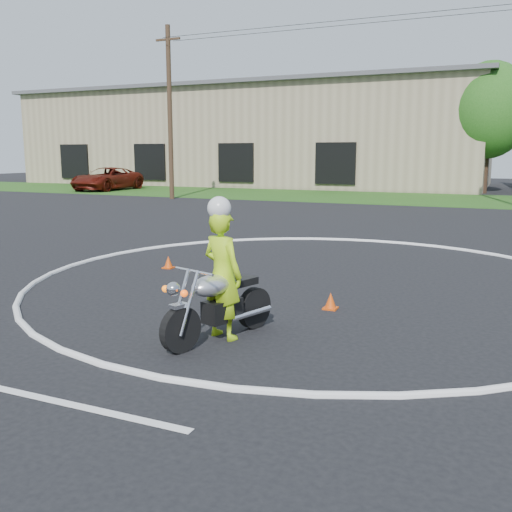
% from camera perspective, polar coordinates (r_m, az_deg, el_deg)
% --- Properties ---
extents(ground, '(120.00, 120.00, 0.00)m').
position_cam_1_polar(ground, '(9.68, 0.44, -6.07)').
color(ground, black).
rests_on(ground, ground).
extents(grass_strip, '(120.00, 10.00, 0.02)m').
position_cam_1_polar(grass_strip, '(35.81, 18.06, 5.40)').
color(grass_strip, '#1E4714').
rests_on(grass_strip, ground).
extents(course_markings, '(19.05, 19.05, 0.12)m').
position_cam_1_polar(course_markings, '(13.24, 16.81, -2.01)').
color(course_markings, silver).
rests_on(course_markings, ground).
extents(primary_motorcycle, '(1.01, 2.10, 1.14)m').
position_cam_1_polar(primary_motorcycle, '(8.36, -3.85, -4.78)').
color(primary_motorcycle, black).
rests_on(primary_motorcycle, ground).
extents(rider_primary_grp, '(0.81, 0.65, 2.11)m').
position_cam_1_polar(rider_primary_grp, '(8.37, -3.39, -1.48)').
color(rider_primary_grp, '#A5D716').
rests_on(rider_primary_grp, ground).
extents(pickup_grp, '(2.89, 6.12, 1.69)m').
position_cam_1_polar(pickup_grp, '(44.16, -14.67, 7.47)').
color(pickup_grp, '#521109').
rests_on(pickup_grp, ground).
extents(warehouse, '(41.00, 17.00, 8.30)m').
position_cam_1_polar(warehouse, '(53.16, -0.12, 11.79)').
color(warehouse, tan).
rests_on(warehouse, ground).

